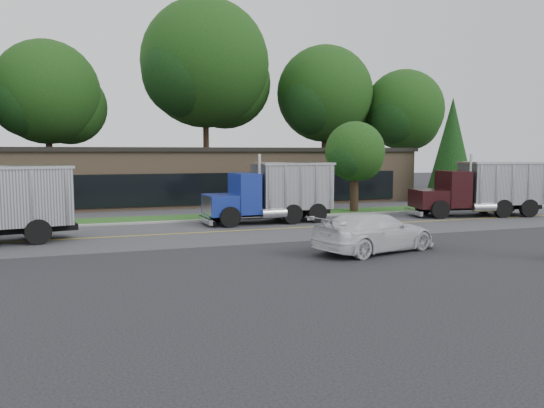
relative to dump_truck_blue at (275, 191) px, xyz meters
The scene contains 16 objects.
ground 12.08m from the dump_truck_blue, 105.51° to the right, with size 140.00×140.00×0.00m, color #323238.
road 4.44m from the dump_truck_blue, 141.85° to the right, with size 60.00×8.00×0.02m, color #535357.
center_line 4.44m from the dump_truck_blue, 141.85° to the right, with size 60.00×0.12×0.01m, color gold.
curb 4.04m from the dump_truck_blue, 152.10° to the left, with size 60.00×0.30×0.12m, color #9E9E99.
grass_verge 5.06m from the dump_truck_blue, 132.45° to the left, with size 60.00×3.40×0.03m, color #295B1F.
far_parking 9.25m from the dump_truck_blue, 110.61° to the left, with size 60.00×7.00×0.02m, color #535357.
strip_mall 14.54m from the dump_truck_blue, 94.71° to the left, with size 32.00×12.00×4.00m, color #866B52.
tree_far_b 27.00m from the dump_truck_blue, 119.99° to the left, with size 9.56×9.00×13.64m.
tree_far_c 24.76m from the dump_truck_blue, 87.46° to the left, with size 12.91×12.15×18.41m.
tree_far_d 26.31m from the dump_truck_blue, 59.05° to the left, with size 10.26×9.65×14.63m.
tree_far_e 29.31m from the dump_truck_blue, 43.10° to the left, with size 8.66×8.15×12.35m.
evergreen_right 18.22m from the dump_truck_blue, 21.12° to the left, with size 3.60×3.60×8.18m.
tree_verge 7.99m from the dump_truck_blue, 27.27° to the left, with size 4.20×3.96×6.00m.
dump_truck_blue is the anchor object (origin of this frame).
dump_truck_maroon 13.37m from the dump_truck_blue, ahead, with size 8.32×4.06×3.36m.
rally_car 9.67m from the dump_truck_blue, 84.95° to the right, with size 2.21×5.44×1.58m, color silver.
Camera 1 is at (-6.68, -16.60, 3.99)m, focal length 35.00 mm.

